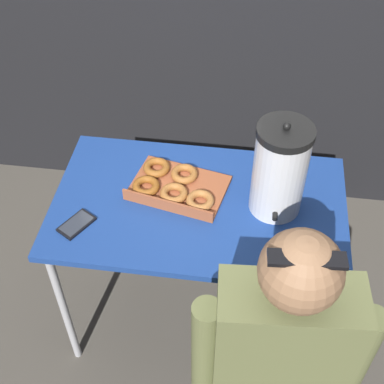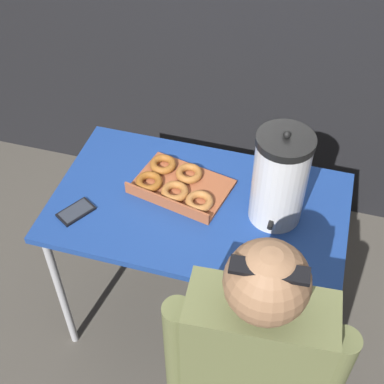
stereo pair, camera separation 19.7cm
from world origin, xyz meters
name	(u,v)px [view 1 (the left image)]	position (x,y,z in m)	size (l,w,h in m)	color
ground_plane	(197,313)	(0.00, 0.00, 0.00)	(12.00, 12.00, 0.00)	#4C473F
folding_table	(199,215)	(0.00, 0.00, 0.71)	(1.11, 0.66, 0.77)	navy
donut_box	(175,186)	(-0.10, 0.06, 0.79)	(0.40, 0.32, 0.05)	brown
coffee_urn	(280,170)	(0.28, 0.03, 0.96)	(0.20, 0.22, 0.40)	silver
cell_phone	(76,224)	(-0.43, -0.17, 0.78)	(0.13, 0.15, 0.01)	black
person_seated	(276,371)	(0.32, -0.55, 0.62)	(0.55, 0.25, 1.27)	#33332D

